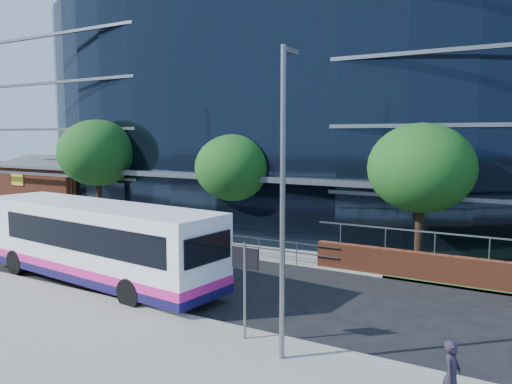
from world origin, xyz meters
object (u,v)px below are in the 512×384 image
Objects in this scene: brick_pavilion at (64,186)px; street_sign at (245,270)px; tree_far_b at (234,168)px; city_bus at (98,242)px; streetlight_east at (283,195)px; pedestrian at (452,375)px; tree_far_a at (98,153)px; tree_far_c at (421,168)px.

street_sign is at bearing -29.65° from brick_pavilion.
tree_far_b reaches higher than city_bus.
streetlight_east reaches higher than street_sign.
streetlight_east is at bearing 92.94° from pedestrian.
brick_pavilion is at bearing 150.35° from street_sign.
tree_far_b is (10.00, 0.50, -0.65)m from tree_far_a.
city_bus is 14.23m from pedestrian.
tree_far_c is at bearing 84.89° from streetlight_east.
brick_pavilion is at bearing 168.12° from tree_far_b.
tree_far_c is 11.22m from streetlight_east.
tree_far_c is (29.00, -4.50, 2.60)m from brick_pavilion.
pedestrian is (23.23, -11.58, -3.95)m from tree_far_a.
tree_far_a is 13.07m from city_bus.
street_sign is 0.40× the size of tree_far_a.
brick_pavilion is 19.55m from tree_far_b.
tree_far_b is (19.00, -4.00, 2.27)m from brick_pavilion.
tree_far_b is 0.93× the size of tree_far_c.
pedestrian is (32.23, -16.08, -1.03)m from brick_pavilion.
street_sign is 5.94m from pedestrian.
street_sign is 2.80m from streetlight_east.
brick_pavilion is 30.49m from street_sign.
city_bus is (-9.66, 2.59, -2.72)m from streetlight_east.
streetlight_east is (-1.00, -11.17, -0.10)m from tree_far_c.
tree_far_b is at bearing 91.19° from city_bus.
tree_far_c is at bearing 44.20° from city_bus.
tree_far_a is at bearing 71.94° from pedestrian.
tree_far_a reaches higher than tree_far_b.
tree_far_a is 26.25m from pedestrian.
tree_far_a is (-17.50, 10.59, 2.71)m from street_sign.
tree_far_c reaches higher than brick_pavilion.
tree_far_a is 1.07× the size of tree_far_c.
pedestrian is (5.73, -0.99, -1.24)m from street_sign.
city_bus is at bearing -42.59° from tree_far_a.
brick_pavilion is at bearing 71.93° from pedestrian.
tree_far_b is at bearing 177.14° from tree_far_c.
tree_far_a is 0.87× the size of streetlight_east.
tree_far_a is at bearing 148.83° from street_sign.
brick_pavilion is 36.03m from pedestrian.
tree_far_b is (-7.50, 11.09, 2.06)m from street_sign.
tree_far_b is at bearing 124.08° from street_sign.
city_bus is at bearing 166.22° from street_sign.
tree_far_a is 0.57× the size of city_bus.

